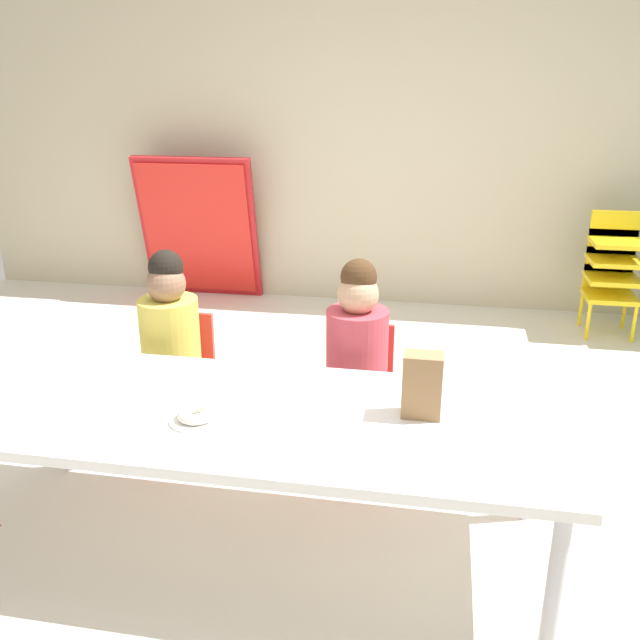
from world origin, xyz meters
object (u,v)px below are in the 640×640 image
(kid_chair_yellow_stack, at_px, (613,266))
(paper_bag_brown, at_px, (422,385))
(seated_child_middle_seat, at_px, (357,345))
(craft_table, at_px, (258,421))
(folded_activity_table, at_px, (198,229))
(paper_plate_near_edge, at_px, (197,420))
(seated_child_near_camera, at_px, (171,332))
(donut_powdered_on_plate, at_px, (196,413))

(kid_chair_yellow_stack, distance_m, paper_bag_brown, 2.73)
(seated_child_middle_seat, bearing_deg, kid_chair_yellow_stack, 53.31)
(craft_table, xyz_separation_m, folded_activity_table, (-1.23, 2.79, 0.03))
(paper_bag_brown, height_order, paper_plate_near_edge, paper_bag_brown)
(seated_child_near_camera, xyz_separation_m, donut_powdered_on_plate, (0.39, -0.73, 0.02))
(seated_child_near_camera, distance_m, kid_chair_yellow_stack, 2.96)
(seated_child_near_camera, bearing_deg, folded_activity_table, 107.12)
(seated_child_near_camera, height_order, paper_bag_brown, seated_child_near_camera)
(donut_powdered_on_plate, bearing_deg, craft_table, 30.44)
(seated_child_middle_seat, xyz_separation_m, kid_chair_yellow_stack, (1.43, 1.92, -0.10))
(craft_table, height_order, donut_powdered_on_plate, donut_powdered_on_plate)
(craft_table, bearing_deg, seated_child_middle_seat, 67.62)
(folded_activity_table, bearing_deg, paper_plate_near_edge, -69.95)
(kid_chair_yellow_stack, bearing_deg, seated_child_near_camera, -139.65)
(craft_table, xyz_separation_m, kid_chair_yellow_stack, (1.69, 2.54, -0.05))
(kid_chair_yellow_stack, height_order, donut_powdered_on_plate, kid_chair_yellow_stack)
(donut_powdered_on_plate, bearing_deg, folded_activity_table, 110.05)
(seated_child_near_camera, bearing_deg, paper_bag_brown, -26.57)
(seated_child_middle_seat, distance_m, paper_bag_brown, 0.64)
(kid_chair_yellow_stack, xyz_separation_m, paper_plate_near_edge, (-1.86, -2.65, 0.09))
(seated_child_near_camera, distance_m, donut_powdered_on_plate, 0.83)
(kid_chair_yellow_stack, bearing_deg, donut_powdered_on_plate, -125.14)
(folded_activity_table, bearing_deg, donut_powdered_on_plate, -69.95)
(seated_child_middle_seat, distance_m, donut_powdered_on_plate, 0.85)
(paper_bag_brown, distance_m, donut_powdered_on_plate, 0.75)
(craft_table, relative_size, paper_bag_brown, 9.41)
(craft_table, height_order, kid_chair_yellow_stack, kid_chair_yellow_stack)
(seated_child_near_camera, height_order, donut_powdered_on_plate, seated_child_near_camera)
(kid_chair_yellow_stack, height_order, paper_bag_brown, kid_chair_yellow_stack)
(donut_powdered_on_plate, bearing_deg, seated_child_near_camera, 118.04)
(craft_table, relative_size, seated_child_middle_seat, 2.26)
(paper_plate_near_edge, relative_size, donut_powdered_on_plate, 1.42)
(seated_child_middle_seat, height_order, donut_powdered_on_plate, seated_child_middle_seat)
(seated_child_middle_seat, relative_size, paper_bag_brown, 4.17)
(kid_chair_yellow_stack, bearing_deg, craft_table, -123.53)
(craft_table, distance_m, seated_child_middle_seat, 0.68)
(seated_child_middle_seat, height_order, folded_activity_table, folded_activity_table)
(donut_powdered_on_plate, bearing_deg, paper_bag_brown, 13.61)
(craft_table, distance_m, folded_activity_table, 3.05)
(paper_plate_near_edge, distance_m, donut_powdered_on_plate, 0.02)
(seated_child_middle_seat, relative_size, kid_chair_yellow_stack, 1.15)
(craft_table, relative_size, seated_child_near_camera, 2.26)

